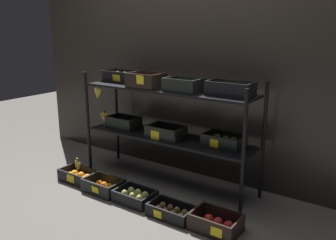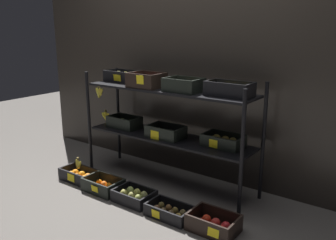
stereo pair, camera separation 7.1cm
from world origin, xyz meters
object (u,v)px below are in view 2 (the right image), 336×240
crate_ground_orange (79,176)px  crate_ground_kiwi (170,212)px  crate_ground_tangerine (103,186)px  crate_ground_apple_red (213,225)px  crate_ground_pear (134,196)px  display_rack (167,110)px  banana_bunch_loose (78,164)px

crate_ground_orange → crate_ground_kiwi: bearing=-2.0°
crate_ground_tangerine → crate_ground_apple_red: size_ratio=0.98×
crate_ground_pear → crate_ground_kiwi: bearing=-3.7°
crate_ground_pear → crate_ground_apple_red: size_ratio=0.94×
crate_ground_apple_red → crate_ground_tangerine: bearing=-179.4°
display_rack → banana_bunch_loose: 1.03m
banana_bunch_loose → crate_ground_tangerine: bearing=-3.0°
display_rack → banana_bunch_loose: display_rack is taller
display_rack → crate_ground_kiwi: (0.39, -0.51, -0.69)m
crate_ground_kiwi → crate_ground_apple_red: bearing=3.9°
crate_ground_tangerine → crate_ground_pear: 0.37m
display_rack → crate_ground_apple_red: 1.13m
crate_ground_kiwi → crate_ground_apple_red: 0.38m
crate_ground_kiwi → crate_ground_apple_red: (0.38, 0.03, 0.01)m
crate_ground_tangerine → crate_ground_apple_red: crate_ground_apple_red is taller
crate_ground_tangerine → banana_bunch_loose: (-0.36, 0.02, 0.12)m
crate_ground_pear → crate_ground_kiwi: 0.40m
crate_ground_pear → banana_bunch_loose: banana_bunch_loose is taller
crate_ground_tangerine → crate_ground_apple_red: 1.14m
display_rack → crate_ground_orange: bearing=-147.4°
display_rack → crate_ground_apple_red: display_rack is taller
display_rack → crate_ground_kiwi: bearing=-52.3°
crate_ground_pear → banana_bunch_loose: 0.74m
crate_ground_tangerine → crate_ground_kiwi: 0.76m
crate_ground_apple_red → display_rack: bearing=148.2°
crate_ground_orange → crate_ground_apple_red: bearing=-0.5°
display_rack → banana_bunch_loose: (-0.73, -0.47, -0.56)m
crate_ground_pear → crate_ground_apple_red: bearing=0.0°
crate_ground_kiwi → crate_ground_pear: bearing=176.3°
display_rack → crate_ground_pear: bearing=-90.5°
crate_ground_orange → banana_bunch_loose: 0.12m
crate_ground_orange → crate_ground_kiwi: size_ratio=1.03×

